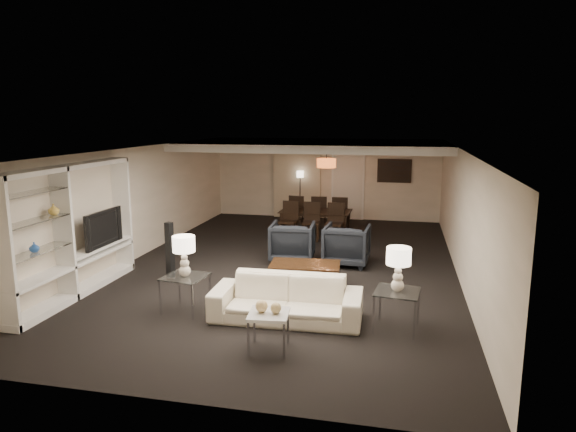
{
  "coord_description": "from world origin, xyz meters",
  "views": [
    {
      "loc": [
        2.29,
        -10.38,
        3.16
      ],
      "look_at": [
        0.0,
        0.0,
        1.1
      ],
      "focal_mm": 32.0,
      "sensor_mm": 36.0,
      "label": 1
    }
  ],
  "objects_px": {
    "dining_table": "(315,223)",
    "pendant_light": "(326,163)",
    "vase_blue": "(34,247)",
    "chair_fl": "(298,212)",
    "chair_nl": "(289,221)",
    "chair_fr": "(340,214)",
    "side_table_right": "(396,310)",
    "floor_speaker": "(170,251)",
    "floor_lamp": "(300,195)",
    "side_table_left": "(186,294)",
    "table_lamp_left": "(184,256)",
    "vase_amber": "(54,209)",
    "chair_nr": "(334,223)",
    "chair_fm": "(319,213)",
    "armchair_left": "(292,242)",
    "television": "(98,228)",
    "table_lamp_right": "(398,269)",
    "marble_table": "(269,331)",
    "coffee_table": "(305,276)",
    "chair_nm": "(311,222)",
    "armchair_right": "(347,245)",
    "sofa": "(286,299)"
  },
  "relations": [
    {
      "from": "armchair_right",
      "to": "vase_amber",
      "type": "bearing_deg",
      "value": 40.36
    },
    {
      "from": "table_lamp_left",
      "to": "dining_table",
      "type": "height_order",
      "value": "table_lamp_left"
    },
    {
      "from": "vase_blue",
      "to": "dining_table",
      "type": "height_order",
      "value": "vase_blue"
    },
    {
      "from": "table_lamp_right",
      "to": "floor_speaker",
      "type": "relative_size",
      "value": 0.58
    },
    {
      "from": "armchair_right",
      "to": "vase_amber",
      "type": "relative_size",
      "value": 5.2
    },
    {
      "from": "dining_table",
      "to": "pendant_light",
      "type": "bearing_deg",
      "value": 63.78
    },
    {
      "from": "coffee_table",
      "to": "marble_table",
      "type": "bearing_deg",
      "value": -90.0
    },
    {
      "from": "marble_table",
      "to": "chair_nl",
      "type": "xyz_separation_m",
      "value": [
        -1.13,
        6.42,
        0.22
      ]
    },
    {
      "from": "pendant_light",
      "to": "floor_lamp",
      "type": "relative_size",
      "value": 0.34
    },
    {
      "from": "chair_fr",
      "to": "chair_nm",
      "type": "bearing_deg",
      "value": 64.37
    },
    {
      "from": "vase_amber",
      "to": "marble_table",
      "type": "bearing_deg",
      "value": -13.49
    },
    {
      "from": "pendant_light",
      "to": "vase_blue",
      "type": "height_order",
      "value": "pendant_light"
    },
    {
      "from": "sofa",
      "to": "marble_table",
      "type": "relative_size",
      "value": 4.37
    },
    {
      "from": "chair_fl",
      "to": "chair_fr",
      "type": "bearing_deg",
      "value": -173.73
    },
    {
      "from": "chair_nl",
      "to": "chair_fr",
      "type": "relative_size",
      "value": 1.0
    },
    {
      "from": "vase_blue",
      "to": "chair_fm",
      "type": "bearing_deg",
      "value": 65.12
    },
    {
      "from": "armchair_left",
      "to": "armchair_right",
      "type": "distance_m",
      "value": 1.2
    },
    {
      "from": "armchair_left",
      "to": "marble_table",
      "type": "height_order",
      "value": "armchair_left"
    },
    {
      "from": "chair_nl",
      "to": "chair_fl",
      "type": "distance_m",
      "value": 1.3
    },
    {
      "from": "table_lamp_right",
      "to": "chair_nr",
      "type": "height_order",
      "value": "table_lamp_right"
    },
    {
      "from": "side_table_right",
      "to": "floor_lamp",
      "type": "xyz_separation_m",
      "value": [
        -3.08,
        8.1,
        0.45
      ]
    },
    {
      "from": "chair_nl",
      "to": "chair_fl",
      "type": "xyz_separation_m",
      "value": [
        0.0,
        1.3,
        0.0
      ]
    },
    {
      "from": "marble_table",
      "to": "chair_nm",
      "type": "xyz_separation_m",
      "value": [
        -0.53,
        6.42,
        0.22
      ]
    },
    {
      "from": "armchair_left",
      "to": "television",
      "type": "xyz_separation_m",
      "value": [
        -3.29,
        -2.28,
        0.65
      ]
    },
    {
      "from": "pendant_light",
      "to": "chair_nr",
      "type": "height_order",
      "value": "pendant_light"
    },
    {
      "from": "marble_table",
      "to": "chair_fl",
      "type": "bearing_deg",
      "value": 98.34
    },
    {
      "from": "coffee_table",
      "to": "table_lamp_left",
      "type": "distance_m",
      "value": 2.44
    },
    {
      "from": "coffee_table",
      "to": "vase_blue",
      "type": "bearing_deg",
      "value": -149.68
    },
    {
      "from": "side_table_left",
      "to": "table_lamp_left",
      "type": "xyz_separation_m",
      "value": [
        0.0,
        0.0,
        0.64
      ]
    },
    {
      "from": "coffee_table",
      "to": "dining_table",
      "type": "distance_m",
      "value": 4.4
    },
    {
      "from": "chair_nm",
      "to": "chair_fl",
      "type": "height_order",
      "value": "same"
    },
    {
      "from": "coffee_table",
      "to": "television",
      "type": "height_order",
      "value": "television"
    },
    {
      "from": "pendant_light",
      "to": "marble_table",
      "type": "height_order",
      "value": "pendant_light"
    },
    {
      "from": "pendant_light",
      "to": "dining_table",
      "type": "height_order",
      "value": "pendant_light"
    },
    {
      "from": "floor_speaker",
      "to": "chair_fm",
      "type": "bearing_deg",
      "value": 83.83
    },
    {
      "from": "coffee_table",
      "to": "side_table_left",
      "type": "height_order",
      "value": "side_table_left"
    },
    {
      "from": "vase_blue",
      "to": "floor_lamp",
      "type": "distance_m",
      "value": 9.16
    },
    {
      "from": "chair_fl",
      "to": "chair_fm",
      "type": "height_order",
      "value": "same"
    },
    {
      "from": "chair_nm",
      "to": "chair_fm",
      "type": "height_order",
      "value": "same"
    },
    {
      "from": "side_table_right",
      "to": "chair_fm",
      "type": "relative_size",
      "value": 0.66
    },
    {
      "from": "dining_table",
      "to": "chair_nr",
      "type": "distance_m",
      "value": 0.9
    },
    {
      "from": "chair_fr",
      "to": "floor_lamp",
      "type": "xyz_separation_m",
      "value": [
        -1.44,
        1.48,
        0.26
      ]
    },
    {
      "from": "side_table_right",
      "to": "floor_speaker",
      "type": "bearing_deg",
      "value": 161.1
    },
    {
      "from": "armchair_left",
      "to": "marble_table",
      "type": "bearing_deg",
      "value": 93.25
    },
    {
      "from": "sofa",
      "to": "marble_table",
      "type": "xyz_separation_m",
      "value": [
        0.0,
        -1.1,
        -0.07
      ]
    },
    {
      "from": "armchair_right",
      "to": "floor_speaker",
      "type": "relative_size",
      "value": 0.84
    },
    {
      "from": "vase_amber",
      "to": "chair_nr",
      "type": "bearing_deg",
      "value": 53.92
    },
    {
      "from": "television",
      "to": "chair_fl",
      "type": "height_order",
      "value": "television"
    },
    {
      "from": "dining_table",
      "to": "chair_fr",
      "type": "relative_size",
      "value": 1.92
    },
    {
      "from": "vase_blue",
      "to": "chair_fl",
      "type": "relative_size",
      "value": 0.16
    }
  ]
}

